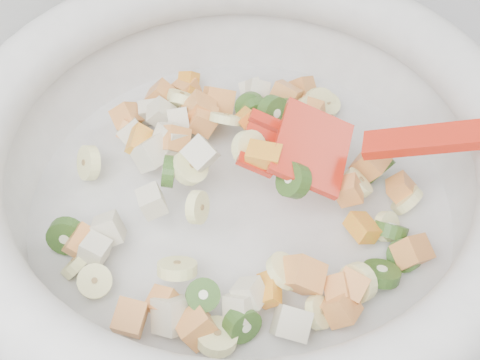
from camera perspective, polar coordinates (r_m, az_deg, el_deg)
name	(u,v)px	position (r m, az deg, el deg)	size (l,w,h in m)	color
mixing_bowl	(241,167)	(0.49, 0.05, 1.09)	(0.46, 0.42, 0.16)	silver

